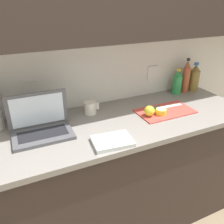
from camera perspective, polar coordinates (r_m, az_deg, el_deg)
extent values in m
cube|color=white|center=(1.68, -11.49, 12.80)|extent=(5.20, 0.06, 2.60)
cube|color=white|center=(1.67, -18.76, 4.89)|extent=(0.09, 0.01, 0.12)
cube|color=white|center=(1.99, 9.71, 9.23)|extent=(0.09, 0.01, 0.12)
cube|color=#332823|center=(1.79, -5.99, -17.38)|extent=(2.31, 0.61, 0.89)
cube|color=gray|center=(1.51, -6.80, -4.42)|extent=(2.38, 0.65, 0.03)
cube|color=#515156|center=(1.46, -16.25, -5.31)|extent=(0.35, 0.23, 0.02)
cube|color=black|center=(1.45, -16.30, -4.95)|extent=(0.28, 0.13, 0.00)
cube|color=#515156|center=(1.50, -17.45, 0.48)|extent=(0.36, 0.02, 0.22)
cube|color=silver|center=(1.49, -17.42, 0.38)|extent=(0.31, 0.01, 0.19)
cube|color=#D1473D|center=(1.74, 12.65, 0.20)|extent=(0.41, 0.23, 0.01)
cube|color=silver|center=(1.81, 13.83, 1.40)|extent=(0.20, 0.05, 0.00)
cylinder|color=black|center=(1.73, 9.72, 0.93)|extent=(0.11, 0.03, 0.02)
cylinder|color=yellow|center=(1.67, 11.70, 0.10)|extent=(0.07, 0.07, 0.04)
cylinder|color=#F4EAA3|center=(1.66, 11.76, 0.71)|extent=(0.07, 0.07, 0.00)
sphere|color=yellow|center=(1.62, 8.97, 0.26)|extent=(0.07, 0.07, 0.07)
cylinder|color=#2D934C|center=(2.07, 15.35, 6.33)|extent=(0.08, 0.08, 0.16)
cone|color=#2D934C|center=(2.04, 15.68, 8.94)|extent=(0.07, 0.07, 0.04)
cylinder|color=gold|center=(2.03, 15.78, 9.75)|extent=(0.03, 0.03, 0.02)
cylinder|color=#A34C2D|center=(2.11, 17.27, 7.29)|extent=(0.06, 0.06, 0.21)
cone|color=#A34C2D|center=(2.08, 17.77, 10.84)|extent=(0.06, 0.06, 0.06)
cylinder|color=black|center=(2.07, 17.92, 11.92)|extent=(0.03, 0.03, 0.02)
cylinder|color=olive|center=(2.18, 19.11, 7.13)|extent=(0.08, 0.08, 0.18)
cone|color=olive|center=(2.15, 19.54, 9.97)|extent=(0.08, 0.08, 0.05)
cylinder|color=#3366B2|center=(2.14, 19.68, 10.85)|extent=(0.04, 0.04, 0.02)
cylinder|color=silver|center=(1.66, -5.25, 1.02)|extent=(0.09, 0.09, 0.09)
cube|color=silver|center=(1.67, -3.55, 1.49)|extent=(0.02, 0.01, 0.05)
cube|color=white|center=(1.34, 0.07, -7.05)|extent=(0.24, 0.18, 0.02)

